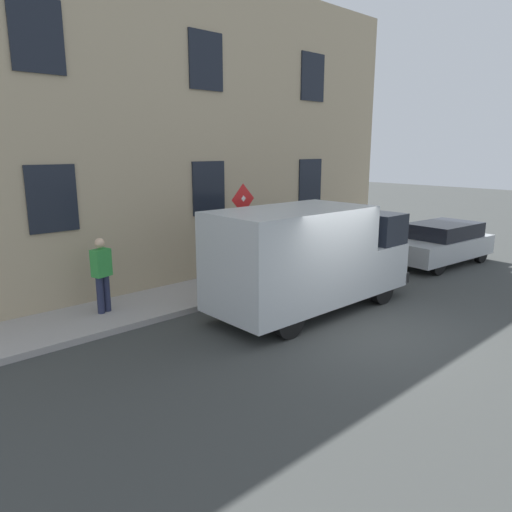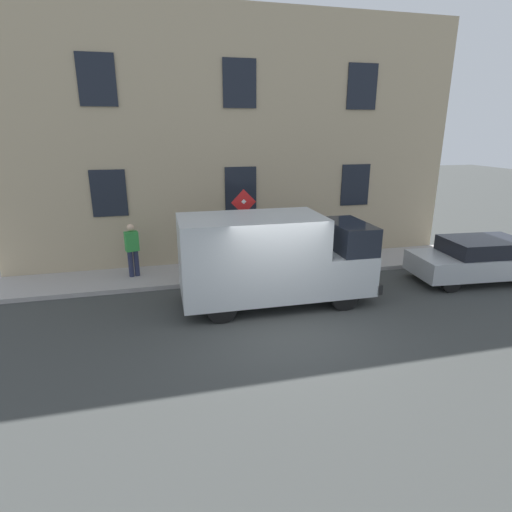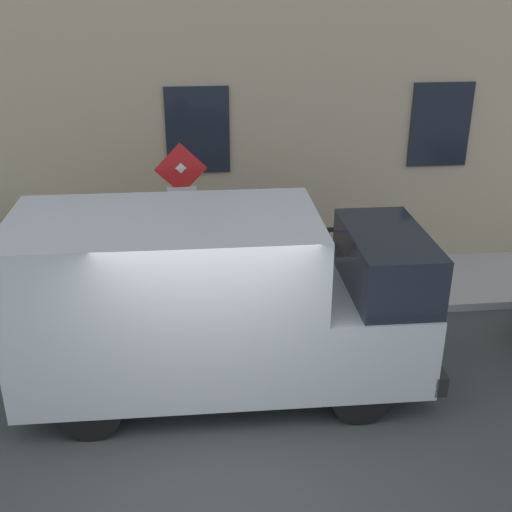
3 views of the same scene
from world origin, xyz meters
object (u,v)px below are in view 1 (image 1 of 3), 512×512
Objects in this scene: bicycle_purple at (254,260)px; litter_bin at (235,274)px; delivery_van at (309,256)px; pedestrian at (102,273)px; bicycle_black at (272,256)px; sign_post_stacked at (243,228)px; parked_hatchback at (441,242)px.

bicycle_purple is 2.03m from litter_bin.
delivery_van is 3.11× the size of pedestrian.
litter_bin is (-1.13, 2.47, 0.08)m from bicycle_black.
litter_bin is (0.15, 0.15, -1.23)m from sign_post_stacked.
litter_bin is (-0.76, -3.28, -0.48)m from pedestrian.
sign_post_stacked is 2.00m from delivery_van.
pedestrian reaches higher than bicycle_black.
parked_hatchback reaches higher than bicycle_black.
sign_post_stacked is at bearing 102.25° from delivery_van.
pedestrian is 1.91× the size of litter_bin.
sign_post_stacked reaches higher than bicycle_black.
bicycle_purple is 5.02m from pedestrian.
litter_bin reaches higher than bicycle_purple.
pedestrian is (2.81, 3.82, -0.26)m from delivery_van.
sign_post_stacked is 2.95m from bicycle_black.
litter_bin is at bearing 22.02° from bicycle_black.
bicycle_purple is at bearing -101.19° from pedestrian.
pedestrian is at bearing 144.27° from delivery_van.
parked_hatchback is 7.64m from litter_bin.
sign_post_stacked is at bearing -9.20° from parked_hatchback.
delivery_van is 2.25m from litter_bin.
parked_hatchback reaches higher than litter_bin.
delivery_van reaches higher than bicycle_purple.
pedestrian is (2.66, 10.67, 0.34)m from parked_hatchback.
parked_hatchback is 2.40× the size of bicycle_purple.
bicycle_black is 5.79m from pedestrian.
bicycle_purple is at bearing -23.59° from parked_hatchback.
sign_post_stacked is 7.53m from parked_hatchback.
delivery_van reaches higher than pedestrian.
parked_hatchback is 6.46m from bicycle_purple.
sign_post_stacked is 1.56× the size of pedestrian.
sign_post_stacked reaches higher than pedestrian.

